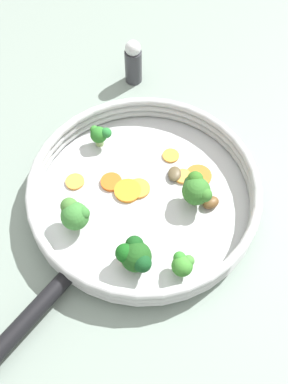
% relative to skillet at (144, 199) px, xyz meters
% --- Properties ---
extents(ground_plane, '(4.00, 4.00, 0.00)m').
position_rel_skillet_xyz_m(ground_plane, '(0.00, 0.00, -0.01)').
color(ground_plane, gray).
extents(skillet, '(0.35, 0.35, 0.01)m').
position_rel_skillet_xyz_m(skillet, '(0.00, 0.00, 0.00)').
color(skillet, '#B2B5B7').
rests_on(skillet, ground_plane).
extents(skillet_rim_wall, '(0.37, 0.37, 0.04)m').
position_rel_skillet_xyz_m(skillet_rim_wall, '(0.00, 0.00, 0.03)').
color(skillet_rim_wall, '#B0B3B5').
rests_on(skillet_rim_wall, skillet).
extents(skillet_handle, '(0.19, 0.10, 0.02)m').
position_rel_skillet_xyz_m(skillet_handle, '(0.26, 0.10, 0.02)').
color(skillet_handle, black).
rests_on(skillet_handle, skillet).
extents(skillet_rivet_left, '(0.01, 0.01, 0.01)m').
position_rel_skillet_xyz_m(skillet_rivet_left, '(0.17, 0.01, 0.01)').
color(skillet_rivet_left, '#B3B3B4').
rests_on(skillet_rivet_left, skillet).
extents(skillet_rivet_right, '(0.01, 0.01, 0.01)m').
position_rel_skillet_xyz_m(skillet_rivet_right, '(0.13, 0.11, 0.01)').
color(skillet_rivet_right, '#B0B1BB').
rests_on(skillet_rivet_right, skillet).
extents(carrot_slice_0, '(0.06, 0.06, 0.01)m').
position_rel_skillet_xyz_m(carrot_slice_0, '(0.02, -0.02, 0.01)').
color(carrot_slice_0, orange).
rests_on(carrot_slice_0, skillet).
extents(carrot_slice_1, '(0.04, 0.04, 0.01)m').
position_rel_skillet_xyz_m(carrot_slice_1, '(-0.07, -0.00, 0.01)').
color(carrot_slice_1, '#F7993B').
rests_on(carrot_slice_1, skillet).
extents(carrot_slice_2, '(0.05, 0.05, 0.00)m').
position_rel_skillet_xyz_m(carrot_slice_2, '(0.07, 0.08, 0.01)').
color(carrot_slice_2, orange).
rests_on(carrot_slice_2, skillet).
extents(carrot_slice_3, '(0.04, 0.04, 0.00)m').
position_rel_skillet_xyz_m(carrot_slice_3, '(-0.08, -0.05, 0.01)').
color(carrot_slice_3, orange).
rests_on(carrot_slice_3, skillet).
extents(carrot_slice_4, '(0.04, 0.04, 0.00)m').
position_rel_skillet_xyz_m(carrot_slice_4, '(0.08, -0.08, 0.01)').
color(carrot_slice_4, orange).
rests_on(carrot_slice_4, skillet).
extents(carrot_slice_5, '(0.06, 0.06, 0.00)m').
position_rel_skillet_xyz_m(carrot_slice_5, '(-0.10, 0.01, 0.01)').
color(carrot_slice_5, orange).
rests_on(carrot_slice_5, skillet).
extents(carrot_slice_6, '(0.04, 0.04, 0.01)m').
position_rel_skillet_xyz_m(carrot_slice_6, '(-0.00, -0.02, 0.01)').
color(carrot_slice_6, orange).
rests_on(carrot_slice_6, skillet).
extents(carrot_slice_7, '(0.05, 0.05, 0.01)m').
position_rel_skillet_xyz_m(carrot_slice_7, '(0.03, -0.05, 0.01)').
color(carrot_slice_7, orange).
rests_on(carrot_slice_7, skillet).
extents(broccoli_floret_0, '(0.03, 0.04, 0.04)m').
position_rel_skillet_xyz_m(broccoli_floret_0, '(0.02, 0.14, 0.03)').
color(broccoli_floret_0, '#7EAE62').
rests_on(broccoli_floret_0, skillet).
extents(broccoli_floret_1, '(0.04, 0.05, 0.06)m').
position_rel_skillet_xyz_m(broccoli_floret_1, '(-0.07, 0.05, 0.04)').
color(broccoli_floret_1, '#658D48').
rests_on(broccoli_floret_1, skillet).
extents(broccoli_floret_2, '(0.05, 0.06, 0.05)m').
position_rel_skillet_xyz_m(broccoli_floret_2, '(0.07, 0.09, 0.04)').
color(broccoli_floret_2, '#5F854D').
rests_on(broccoli_floret_2, skillet).
extents(broccoli_floret_3, '(0.03, 0.03, 0.04)m').
position_rel_skillet_xyz_m(broccoli_floret_3, '(0.01, -0.13, 0.03)').
color(broccoli_floret_3, '#8EAE65').
rests_on(broccoli_floret_3, skillet).
extents(broccoli_floret_4, '(0.04, 0.05, 0.05)m').
position_rel_skillet_xyz_m(broccoli_floret_4, '(0.12, -0.01, 0.04)').
color(broccoli_floret_4, '#689347').
rests_on(broccoli_floret_4, skillet).
extents(mushroom_piece_0, '(0.04, 0.04, 0.01)m').
position_rel_skillet_xyz_m(mushroom_piece_0, '(-0.06, -0.01, 0.01)').
color(mushroom_piece_0, brown).
rests_on(mushroom_piece_0, skillet).
extents(mushroom_piece_1, '(0.03, 0.02, 0.01)m').
position_rel_skillet_xyz_m(mushroom_piece_1, '(-0.08, 0.07, 0.01)').
color(mushroom_piece_1, brown).
rests_on(mushroom_piece_1, skillet).
extents(salt_shaker, '(0.03, 0.03, 0.09)m').
position_rel_skillet_xyz_m(salt_shaker, '(-0.12, -0.25, 0.04)').
color(salt_shaker, '#333338').
rests_on(salt_shaker, ground_plane).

